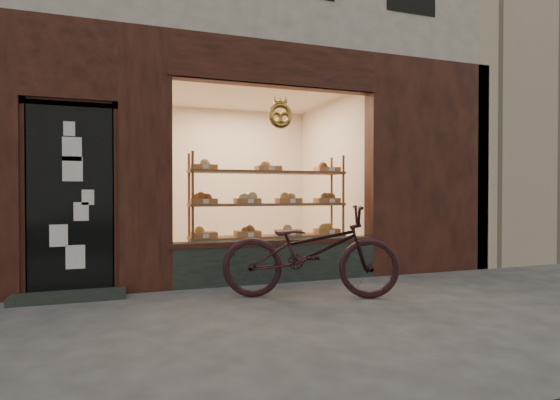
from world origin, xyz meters
name	(u,v)px	position (x,y,z in m)	size (l,w,h in m)	color
ground	(307,334)	(0.00, 0.00, 0.00)	(90.00, 90.00, 0.00)	#3F3F3F
neighbor_right	(560,70)	(9.60, 5.50, 4.50)	(12.00, 7.00, 9.00)	#BEB594
display_shelf	(268,216)	(0.45, 2.55, 0.84)	(2.20, 0.45, 1.70)	brown
bicycle	(310,251)	(0.51, 1.17, 0.51)	(0.68, 1.95, 1.02)	black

